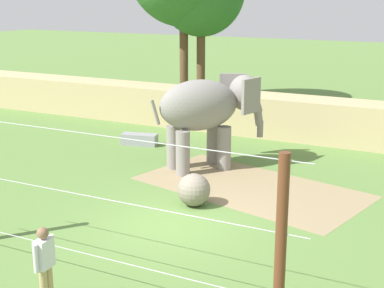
{
  "coord_description": "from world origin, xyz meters",
  "views": [
    {
      "loc": [
        6.5,
        -11.73,
        5.76
      ],
      "look_at": [
        -0.78,
        2.74,
        1.4
      ],
      "focal_mm": 52.5,
      "sensor_mm": 36.0,
      "label": 1
    }
  ],
  "objects_px": {
    "zookeeper": "(45,265)",
    "feed_trough": "(139,139)",
    "enrichment_ball": "(194,190)",
    "elephant": "(207,109)"
  },
  "relations": [
    {
      "from": "feed_trough",
      "to": "enrichment_ball",
      "type": "bearing_deg",
      "value": -45.3
    },
    {
      "from": "zookeeper",
      "to": "feed_trough",
      "type": "distance_m",
      "value": 11.92
    },
    {
      "from": "feed_trough",
      "to": "elephant",
      "type": "bearing_deg",
      "value": -22.17
    },
    {
      "from": "enrichment_ball",
      "to": "zookeeper",
      "type": "height_order",
      "value": "zookeeper"
    },
    {
      "from": "elephant",
      "to": "zookeeper",
      "type": "bearing_deg",
      "value": -83.17
    },
    {
      "from": "elephant",
      "to": "enrichment_ball",
      "type": "bearing_deg",
      "value": -70.72
    },
    {
      "from": "elephant",
      "to": "zookeeper",
      "type": "height_order",
      "value": "elephant"
    },
    {
      "from": "elephant",
      "to": "feed_trough",
      "type": "bearing_deg",
      "value": 157.83
    },
    {
      "from": "zookeeper",
      "to": "feed_trough",
      "type": "height_order",
      "value": "zookeeper"
    },
    {
      "from": "elephant",
      "to": "enrichment_ball",
      "type": "xyz_separation_m",
      "value": [
        1.18,
        -3.38,
        -1.59
      ]
    }
  ]
}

